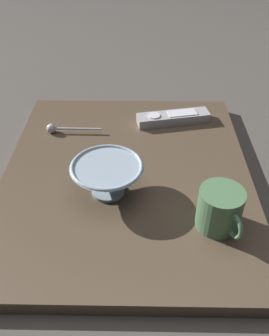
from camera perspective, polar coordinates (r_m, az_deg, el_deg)
ground_plane at (r=0.87m, az=-1.17°, el=-2.23°), size 6.00×6.00×0.00m
table at (r=0.86m, az=-1.18°, el=-1.43°), size 0.57×0.67×0.03m
cereal_bowl at (r=0.77m, az=-4.23°, el=-1.43°), size 0.15×0.15×0.07m
coffee_mug at (r=0.72m, az=13.18°, el=-6.25°), size 0.09×0.11×0.08m
teaspoon at (r=1.00m, az=-11.94°, el=6.03°), size 0.15×0.03×0.03m
tv_remote_near at (r=1.03m, az=6.02°, el=7.77°), size 0.20×0.09×0.03m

